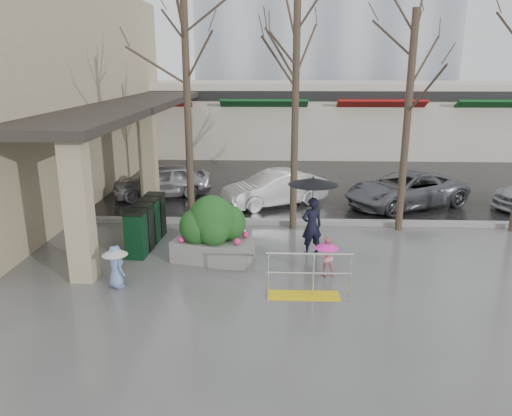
# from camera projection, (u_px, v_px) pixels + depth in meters

# --- Properties ---
(ground) EXTENTS (120.00, 120.00, 0.00)m
(ground) POSITION_uv_depth(u_px,v_px,m) (248.00, 273.00, 12.34)
(ground) COLOR #51514F
(ground) RESTS_ON ground
(street_asphalt) EXTENTS (120.00, 36.00, 0.01)m
(street_asphalt) POSITION_uv_depth(u_px,v_px,m) (267.00, 141.00, 33.45)
(street_asphalt) COLOR black
(street_asphalt) RESTS_ON ground
(curb) EXTENTS (120.00, 0.30, 0.15)m
(curb) POSITION_uv_depth(u_px,v_px,m) (255.00, 221.00, 16.16)
(curb) COLOR gray
(curb) RESTS_ON ground
(near_building) EXTENTS (6.00, 18.00, 8.00)m
(near_building) POSITION_uv_depth(u_px,v_px,m) (27.00, 90.00, 19.26)
(near_building) COLOR tan
(near_building) RESTS_ON ground
(canopy_slab) EXTENTS (2.80, 18.00, 0.25)m
(canopy_slab) POSITION_uv_depth(u_px,v_px,m) (135.00, 101.00, 19.20)
(canopy_slab) COLOR #2D2823
(canopy_slab) RESTS_ON pillar_front
(pillar_front) EXTENTS (0.55, 0.55, 3.50)m
(pillar_front) POSITION_uv_depth(u_px,v_px,m) (79.00, 209.00, 11.52)
(pillar_front) COLOR tan
(pillar_front) RESTS_ON ground
(pillar_back) EXTENTS (0.55, 0.55, 3.50)m
(pillar_back) POSITION_uv_depth(u_px,v_px,m) (148.00, 158.00, 17.76)
(pillar_back) COLOR tan
(pillar_back) RESTS_ON ground
(storefront_row) EXTENTS (34.00, 6.74, 4.00)m
(storefront_row) POSITION_uv_depth(u_px,v_px,m) (300.00, 117.00, 28.94)
(storefront_row) COLOR beige
(storefront_row) RESTS_ON ground
(handrail) EXTENTS (1.90, 0.50, 1.03)m
(handrail) POSITION_uv_depth(u_px,v_px,m) (307.00, 280.00, 11.03)
(handrail) COLOR yellow
(handrail) RESTS_ON ground
(tree_west) EXTENTS (3.20, 3.20, 6.80)m
(tree_west) POSITION_uv_depth(u_px,v_px,m) (186.00, 60.00, 14.46)
(tree_west) COLOR #382B21
(tree_west) RESTS_ON ground
(tree_midwest) EXTENTS (3.20, 3.20, 7.00)m
(tree_midwest) POSITION_uv_depth(u_px,v_px,m) (296.00, 55.00, 14.29)
(tree_midwest) COLOR #382B21
(tree_midwest) RESTS_ON ground
(tree_mideast) EXTENTS (3.20, 3.20, 6.50)m
(tree_mideast) POSITION_uv_depth(u_px,v_px,m) (412.00, 68.00, 14.27)
(tree_mideast) COLOR #382B21
(tree_mideast) RESTS_ON ground
(woman) EXTENTS (1.33, 1.33, 2.17)m
(woman) POSITION_uv_depth(u_px,v_px,m) (312.00, 205.00, 13.22)
(woman) COLOR black
(woman) RESTS_ON ground
(child_pink) EXTENTS (0.59, 0.59, 0.98)m
(child_pink) POSITION_uv_depth(u_px,v_px,m) (327.00, 253.00, 12.09)
(child_pink) COLOR pink
(child_pink) RESTS_ON ground
(child_blue) EXTENTS (0.59, 0.59, 1.02)m
(child_blue) POSITION_uv_depth(u_px,v_px,m) (116.00, 262.00, 11.41)
(child_blue) COLOR #6E86C3
(child_blue) RESTS_ON ground
(planter) EXTENTS (2.20, 1.47, 1.77)m
(planter) POSITION_uv_depth(u_px,v_px,m) (213.00, 230.00, 12.94)
(planter) COLOR slate
(planter) RESTS_ON ground
(news_boxes) EXTENTS (0.65, 2.35, 1.30)m
(news_boxes) POSITION_uv_depth(u_px,v_px,m) (146.00, 224.00, 14.05)
(news_boxes) COLOR #0B3218
(news_boxes) RESTS_ON ground
(car_a) EXTENTS (3.98, 2.64, 1.26)m
(car_a) POSITION_uv_depth(u_px,v_px,m) (162.00, 181.00, 19.29)
(car_a) COLOR #A5A4A8
(car_a) RESTS_ON ground
(car_b) EXTENTS (4.00, 3.00, 1.26)m
(car_b) POSITION_uv_depth(u_px,v_px,m) (274.00, 189.00, 18.12)
(car_b) COLOR white
(car_b) RESTS_ON ground
(car_c) EXTENTS (4.99, 3.89, 1.26)m
(car_c) POSITION_uv_depth(u_px,v_px,m) (406.00, 189.00, 17.99)
(car_c) COLOR slate
(car_c) RESTS_ON ground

